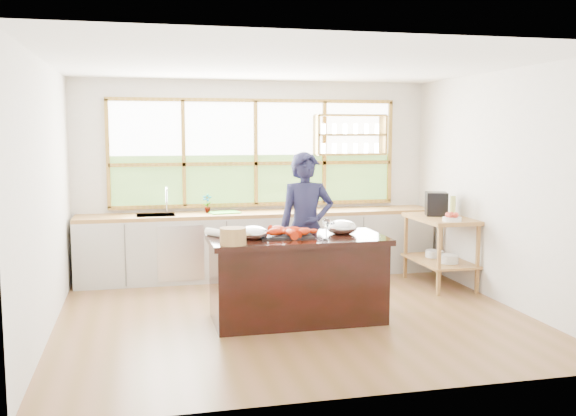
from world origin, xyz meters
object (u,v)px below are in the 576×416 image
object	(u,v)px
cook	(306,228)
espresso_machine	(436,204)
wicker_basket	(233,236)
island	(297,278)

from	to	relation	value
cook	espresso_machine	xyz separation A→B (m)	(1.92, 0.58, 0.17)
cook	wicker_basket	world-z (taller)	cook
espresso_machine	wicker_basket	world-z (taller)	espresso_machine
cook	wicker_basket	xyz separation A→B (m)	(-1.00, -0.99, 0.10)
island	espresso_machine	size ratio (longest dim) A/B	6.04
cook	espresso_machine	size ratio (longest dim) A/B	5.76
island	wicker_basket	world-z (taller)	wicker_basket
cook	espresso_machine	distance (m)	2.01
island	espresso_machine	distance (m)	2.59
island	espresso_machine	xyz separation A→B (m)	(2.19, 1.24, 0.60)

